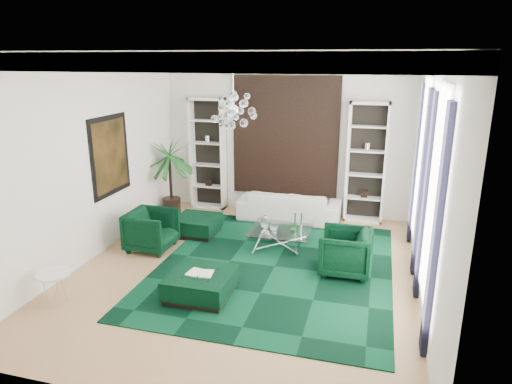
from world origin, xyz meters
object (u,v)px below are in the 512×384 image
(sofa, at_px, (289,205))
(coffee_table, at_px, (281,238))
(side_table, at_px, (55,288))
(palm, at_px, (170,167))
(armchair_left, at_px, (151,230))
(ottoman_front, at_px, (201,285))
(armchair_right, at_px, (345,252))
(ottoman_side, at_px, (197,225))

(sofa, bearing_deg, coffee_table, 95.74)
(side_table, relative_size, palm, 0.22)
(armchair_left, xyz_separation_m, side_table, (-0.47, -2.32, -0.16))
(ottoman_front, xyz_separation_m, palm, (-2.23, 3.63, 1.00))
(armchair_left, distance_m, armchair_right, 3.84)
(palm, bearing_deg, armchair_left, -75.03)
(armchair_left, relative_size, ottoman_front, 0.89)
(ottoman_front, height_order, side_table, side_table)
(ottoman_side, xyz_separation_m, side_table, (-1.03, -3.31, 0.05))
(ottoman_front, bearing_deg, sofa, 80.52)
(ottoman_side, bearing_deg, sofa, 39.87)
(armchair_left, bearing_deg, armchair_right, -90.84)
(sofa, distance_m, ottoman_front, 4.04)
(ottoman_side, bearing_deg, side_table, -107.28)
(armchair_left, relative_size, armchair_right, 1.00)
(armchair_left, bearing_deg, ottoman_side, -29.59)
(coffee_table, bearing_deg, ottoman_front, -110.02)
(armchair_left, bearing_deg, side_table, 168.65)
(ottoman_front, distance_m, side_table, 2.28)
(ottoman_side, height_order, side_table, side_table)
(armchair_right, height_order, ottoman_side, armchair_right)
(armchair_left, relative_size, ottoman_side, 0.99)
(side_table, bearing_deg, ottoman_side, 72.72)
(armchair_right, height_order, ottoman_front, armchair_right)
(armchair_left, height_order, side_table, armchair_left)
(sofa, bearing_deg, side_table, 59.71)
(sofa, xyz_separation_m, coffee_table, (0.17, -1.69, -0.14))
(armchair_left, bearing_deg, coffee_table, -72.73)
(ottoman_side, relative_size, palm, 0.38)
(armchair_right, distance_m, ottoman_side, 3.45)
(coffee_table, relative_size, side_table, 2.31)
(coffee_table, bearing_deg, ottoman_side, 173.58)
(sofa, height_order, side_table, sofa)
(ottoman_side, bearing_deg, ottoman_front, -66.32)
(sofa, height_order, armchair_right, armchair_right)
(sofa, bearing_deg, armchair_left, 46.66)
(side_table, bearing_deg, palm, 91.29)
(armchair_left, bearing_deg, ottoman_front, -132.28)
(coffee_table, xyz_separation_m, side_table, (-2.97, -3.09, 0.04))
(coffee_table, relative_size, ottoman_side, 1.33)
(armchair_right, height_order, palm, palm)
(sofa, bearing_deg, ottoman_front, 80.52)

